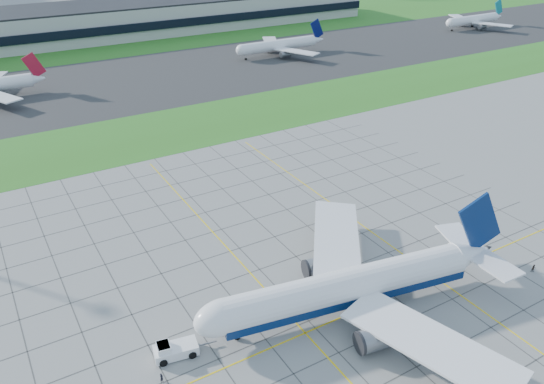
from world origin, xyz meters
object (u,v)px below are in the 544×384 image
object	(u,v)px
crew_far	(534,268)
distant_jet_2	(279,45)
pushback_tug	(174,350)
crew_near	(162,378)
distant_jet_3	(474,20)
airliner	(350,287)

from	to	relation	value
crew_far	distant_jet_2	distance (m)	166.83
pushback_tug	crew_near	size ratio (longest dim) A/B	5.94
crew_far	distant_jet_2	xyz separation A→B (m)	(43.98, 160.89, 3.71)
distant_jet_3	airliner	bearing A→B (deg)	-143.61
distant_jet_3	distant_jet_2	bearing A→B (deg)	178.72
pushback_tug	crew_near	world-z (taller)	pushback_tug
airliner	crew_near	xyz separation A→B (m)	(-31.73, 1.21, -3.94)
airliner	distant_jet_3	size ratio (longest dim) A/B	1.29
airliner	crew_far	size ratio (longest dim) A/B	35.25
crew_far	distant_jet_3	bearing A→B (deg)	69.00
pushback_tug	airliner	bearing A→B (deg)	-0.20
airliner	distant_jet_3	distance (m)	251.32
crew_near	crew_far	xyz separation A→B (m)	(67.17, -10.25, -0.02)
crew_far	pushback_tug	bearing A→B (deg)	-166.91
crew_near	distant_jet_3	distance (m)	276.88
pushback_tug	crew_near	bearing A→B (deg)	-120.64
distant_jet_3	pushback_tug	bearing A→B (deg)	-148.03
crew_near	distant_jet_2	size ratio (longest dim) A/B	0.04
distant_jet_2	distant_jet_3	world-z (taller)	same
crew_near	distant_jet_2	xyz separation A→B (m)	(111.15, 150.63, 3.68)
crew_near	distant_jet_2	distance (m)	187.24
pushback_tug	crew_far	world-z (taller)	pushback_tug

